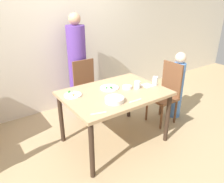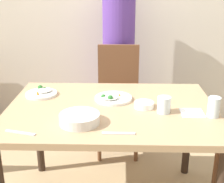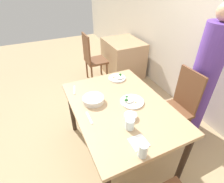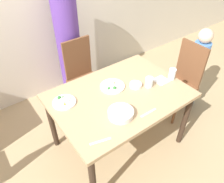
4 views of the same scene
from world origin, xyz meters
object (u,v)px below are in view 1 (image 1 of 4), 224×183
Objects in this scene: chair_adult_spot at (87,89)px; person_child at (177,87)px; chair_child_spot at (166,92)px; plate_rice_adult at (73,94)px; person_adult at (78,68)px; glass_water_tall at (155,81)px; bowl_curry at (114,100)px.

chair_adult_spot is 0.87× the size of person_child.
plate_rice_adult is (-1.53, 0.23, 0.27)m from chair_child_spot.
person_adult is 1.51× the size of person_child.
chair_child_spot is 0.53m from glass_water_tall.
person_adult is 1.72m from person_child.
chair_child_spot is 1.25m from bowl_curry.
person_child is at bearing -34.09° from chair_adult_spot.
person_child is 0.74m from glass_water_tall.
person_child is 4.88× the size of bowl_curry.
glass_water_tall is (-0.67, -0.12, 0.29)m from person_child.
person_adult is at bearing 59.78° from plate_rice_adult.
person_child is at bearing -7.23° from plate_rice_adult.
person_adult is 1.41m from bowl_curry.
person_child is (1.25, -0.84, 0.03)m from chair_adult_spot.
chair_adult_spot is at bearing 48.54° from plate_rice_adult.
bowl_curry is 1.04× the size of plate_rice_adult.
glass_water_tall is (1.12, -0.34, 0.05)m from plate_rice_adult.
plate_rice_adult is at bearing 172.77° from person_child.
person_child is at bearing -42.99° from person_adult.
chair_adult_spot is 4.27× the size of bowl_curry.
chair_child_spot is (0.98, -0.84, 0.00)m from chair_adult_spot.
plate_rice_adult is (-0.54, -0.93, -0.01)m from person_adult.
chair_child_spot is 1.55m from person_adult.
person_adult is at bearing -139.78° from chair_child_spot.
chair_child_spot is 0.58× the size of person_adult.
person_child reaches higher than chair_child_spot.
chair_adult_spot reaches higher than glass_water_tall.
person_adult is at bearing 137.01° from person_child.
chair_adult_spot is 0.58× the size of person_adult.
chair_adult_spot is at bearing 78.63° from bowl_curry.
plate_rice_adult is (-1.79, 0.23, 0.24)m from person_child.
chair_child_spot is at bearing -40.65° from chair_adult_spot.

